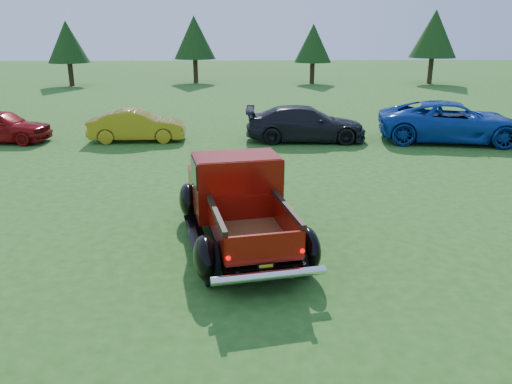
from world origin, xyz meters
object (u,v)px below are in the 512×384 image
Objects in this scene: tree_mid_left at (194,38)px; show_car_yellow at (137,126)px; tree_mid_right at (313,43)px; tree_west at (67,42)px; show_car_red at (1,126)px; show_car_blue at (453,122)px; show_car_grey at (306,124)px; tree_east at (434,34)px; pickup_truck at (237,199)px.

tree_mid_left is 21.66m from show_car_yellow.
tree_mid_right is at bearing -6.34° from tree_mid_left.
show_car_yellow is (-9.50, -20.48, -2.39)m from tree_mid_right.
tree_west is 19.94m from show_car_red.
show_car_blue is at bearing -94.58° from show_car_yellow.
tree_west is 1.05× the size of tree_mid_right.
tree_mid_right is at bearing 3.18° from tree_west.
tree_mid_left reaches higher than show_car_yellow.
show_car_grey reaches higher than show_car_red.
show_car_grey is at bearing -93.77° from show_car_yellow.
show_car_grey is at bearing -121.23° from tree_east.
tree_east is at bearing -44.80° from show_car_yellow.
tree_west is 0.86× the size of show_car_blue.
pickup_truck is at bearing -129.27° from show_car_red.
tree_mid_right is 1.25× the size of show_car_yellow.
show_car_yellow is 11.70m from show_car_blue.
tree_mid_left reaches higher than show_car_red.
tree_mid_right is 21.23m from show_car_blue.
show_car_blue is at bearing -63.05° from tree_mid_left.
show_car_blue is (11.69, -0.53, 0.16)m from show_car_yellow.
pickup_truck is 11.82m from show_car_blue.
tree_east is 32.87m from pickup_truck.
show_car_red is (3.50, -19.47, -2.50)m from tree_west.
show_car_red is (-8.71, 9.24, -0.20)m from pickup_truck.
tree_mid_left is at bearing -6.93° from show_car_red.
pickup_truck is at bearing -66.97° from tree_west.
show_car_yellow is at bearing -114.89° from tree_mid_right.
show_car_grey reaches higher than show_car_yellow.
tree_east is at bearing -7.44° from show_car_blue.
tree_west is at bearing 21.58° from show_car_yellow.
show_car_yellow is at bearing 98.36° from show_car_blue.
show_car_grey is (5.77, -21.67, -2.74)m from tree_mid_left.
show_car_grey is (6.27, -0.19, 0.06)m from show_car_yellow.
tree_west reaches higher than show_car_red.
tree_mid_left is 1.42× the size of show_car_yellow.
tree_east reaches higher than tree_mid_right.
tree_mid_right reaches higher than show_car_blue.
pickup_truck is (12.21, -28.72, -2.30)m from tree_west.
pickup_truck is (-5.79, -29.72, -2.17)m from tree_mid_right.
show_car_red is (-23.50, -19.97, -3.05)m from tree_east.
tree_mid_left is at bearing -3.33° from show_car_yellow.
tree_west is 0.95× the size of pickup_truck.
tree_east reaches higher than pickup_truck.
tree_west is at bearing 102.35° from pickup_truck.
tree_mid_left is at bearing 85.28° from pickup_truck.
tree_mid_right is at bearing 176.82° from tree_east.
pickup_truck reaches higher than show_car_grey.
show_car_red is at bearing -79.81° from tree_west.
show_car_blue is at bearing -44.74° from tree_west.
tree_east is at bearing -42.20° from show_car_red.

